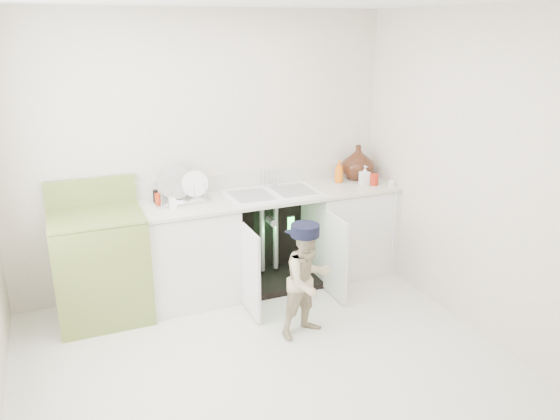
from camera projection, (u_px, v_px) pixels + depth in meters
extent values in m
plane|color=beige|center=(265.00, 363.00, 4.01)|extent=(3.50, 3.50, 0.00)
cube|color=beige|center=(204.00, 154.00, 4.91)|extent=(3.50, 2.50, 0.02)
cube|color=beige|center=(392.00, 302.00, 2.29)|extent=(3.50, 2.50, 0.02)
cube|color=beige|center=(473.00, 175.00, 4.25)|extent=(2.50, 3.00, 0.02)
cube|color=silver|center=(189.00, 254.00, 4.82)|extent=(0.80, 0.60, 0.86)
cube|color=silver|center=(347.00, 230.00, 5.41)|extent=(0.80, 0.60, 0.86)
cube|color=black|center=(263.00, 232.00, 5.35)|extent=(0.80, 0.06, 0.86)
cube|color=black|center=(273.00, 280.00, 5.25)|extent=(0.80, 0.60, 0.06)
cylinder|color=gray|center=(262.00, 237.00, 5.17)|extent=(0.05, 0.05, 0.70)
cylinder|color=gray|center=(276.00, 235.00, 5.22)|extent=(0.05, 0.05, 0.70)
cylinder|color=gray|center=(271.00, 221.00, 5.10)|extent=(0.07, 0.18, 0.07)
cube|color=silver|center=(251.00, 272.00, 4.54)|extent=(0.03, 0.40, 0.76)
cube|color=silver|center=(336.00, 257.00, 4.84)|extent=(0.02, 0.40, 0.76)
cube|color=silver|center=(273.00, 195.00, 4.97)|extent=(2.44, 0.64, 0.03)
cube|color=silver|center=(261.00, 178.00, 5.20)|extent=(2.44, 0.02, 0.15)
cube|color=white|center=(273.00, 194.00, 4.97)|extent=(0.85, 0.55, 0.02)
cube|color=gray|center=(251.00, 196.00, 4.89)|extent=(0.34, 0.40, 0.01)
cube|color=gray|center=(293.00, 190.00, 5.04)|extent=(0.34, 0.40, 0.01)
cylinder|color=silver|center=(264.00, 178.00, 5.13)|extent=(0.03, 0.03, 0.17)
cylinder|color=silver|center=(266.00, 172.00, 5.05)|extent=(0.02, 0.14, 0.02)
cylinder|color=silver|center=(275.00, 182.00, 5.19)|extent=(0.04, 0.04, 0.06)
cylinder|color=white|center=(394.00, 224.00, 5.22)|extent=(0.01, 0.01, 0.70)
cube|color=white|center=(391.00, 183.00, 5.18)|extent=(0.04, 0.02, 0.06)
cube|color=silver|center=(181.00, 199.00, 4.77)|extent=(0.48, 0.32, 0.02)
cylinder|color=silver|center=(175.00, 190.00, 4.74)|extent=(0.30, 0.11, 0.29)
cylinder|color=white|center=(195.00, 189.00, 4.79)|extent=(0.23, 0.06, 0.23)
cylinder|color=silver|center=(161.00, 196.00, 4.59)|extent=(0.01, 0.01, 0.14)
cylinder|color=silver|center=(172.00, 195.00, 4.62)|extent=(0.01, 0.01, 0.14)
cylinder|color=silver|center=(183.00, 194.00, 4.66)|extent=(0.01, 0.01, 0.14)
cylinder|color=silver|center=(194.00, 192.00, 4.69)|extent=(0.01, 0.01, 0.14)
cylinder|color=silver|center=(205.00, 191.00, 4.73)|extent=(0.01, 0.01, 0.14)
imported|color=#4C2315|center=(358.00, 162.00, 5.39)|extent=(0.32, 0.32, 0.34)
imported|color=orange|center=(339.00, 171.00, 5.29)|extent=(0.09, 0.09, 0.22)
imported|color=silver|center=(365.00, 175.00, 5.22)|extent=(0.08, 0.08, 0.18)
cylinder|color=#A8210E|center=(374.00, 180.00, 5.21)|extent=(0.08, 0.08, 0.11)
cylinder|color=#A92A0E|center=(158.00, 199.00, 4.65)|extent=(0.05, 0.05, 0.10)
cylinder|color=tan|center=(172.00, 201.00, 4.62)|extent=(0.06, 0.06, 0.08)
cylinder|color=black|center=(156.00, 197.00, 4.67)|extent=(0.04, 0.04, 0.12)
cube|color=white|center=(173.00, 204.00, 4.52)|extent=(0.05, 0.05, 0.09)
cube|color=olive|center=(101.00, 268.00, 4.52)|extent=(0.74, 0.65, 0.89)
cube|color=olive|center=(95.00, 216.00, 4.38)|extent=(0.74, 0.65, 0.02)
cube|color=olive|center=(91.00, 192.00, 4.59)|extent=(0.74, 0.06, 0.23)
cylinder|color=black|center=(72.00, 226.00, 4.17)|extent=(0.16, 0.16, 0.02)
cylinder|color=silver|center=(72.00, 224.00, 4.17)|extent=(0.19, 0.19, 0.01)
cylinder|color=black|center=(70.00, 213.00, 4.45)|extent=(0.16, 0.16, 0.02)
cylinder|color=silver|center=(70.00, 212.00, 4.45)|extent=(0.19, 0.19, 0.01)
cylinder|color=black|center=(122.00, 219.00, 4.31)|extent=(0.16, 0.16, 0.02)
cylinder|color=silver|center=(121.00, 218.00, 4.30)|extent=(0.19, 0.19, 0.01)
cylinder|color=black|center=(116.00, 208.00, 4.58)|extent=(0.16, 0.16, 0.02)
cylinder|color=silver|center=(116.00, 206.00, 4.58)|extent=(0.19, 0.19, 0.01)
imported|color=#C1AC8A|center=(308.00, 281.00, 4.26)|extent=(0.51, 0.44, 0.91)
cylinder|color=black|center=(309.00, 230.00, 4.12)|extent=(0.27, 0.27, 0.09)
cube|color=black|center=(301.00, 231.00, 4.21)|extent=(0.19, 0.13, 0.01)
cube|color=black|center=(291.00, 223.00, 4.74)|extent=(0.07, 0.01, 0.14)
cube|color=#26F23F|center=(291.00, 224.00, 4.73)|extent=(0.06, 0.00, 0.12)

